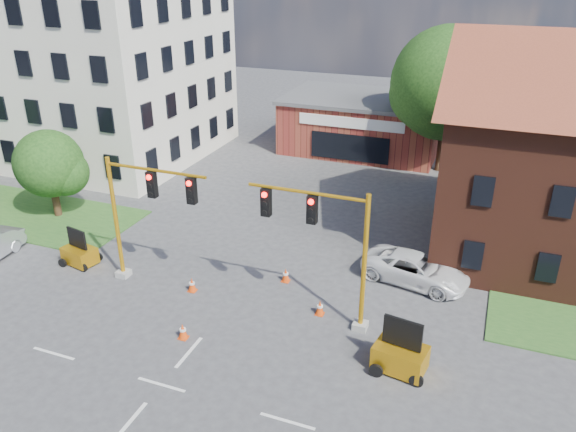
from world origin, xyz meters
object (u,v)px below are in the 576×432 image
object	(u,v)px
trailer_east	(400,355)
pickup_white	(416,269)
signal_mast_west	(143,209)
signal_mast_east	(326,240)
trailer_west	(80,254)

from	to	relation	value
trailer_east	pickup_white	bearing A→B (deg)	103.52
signal_mast_west	trailer_east	distance (m)	12.97
signal_mast_east	pickup_white	xyz separation A→B (m)	(3.17, 4.65, -3.21)
signal_mast_east	pickup_white	distance (m)	6.48
signal_mast_east	trailer_east	bearing A→B (deg)	-28.61
signal_mast_west	trailer_east	bearing A→B (deg)	-9.22
signal_mast_east	pickup_white	size ratio (longest dim) A/B	1.21
signal_mast_west	trailer_east	world-z (taller)	signal_mast_west
signal_mast_west	pickup_white	world-z (taller)	signal_mast_west
trailer_east	pickup_white	world-z (taller)	trailer_east
signal_mast_west	signal_mast_east	distance (m)	8.71
signal_mast_west	trailer_west	distance (m)	5.55
trailer_west	pickup_white	distance (m)	16.90
signal_mast_west	pickup_white	distance (m)	13.16
trailer_east	pickup_white	size ratio (longest dim) A/B	0.43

